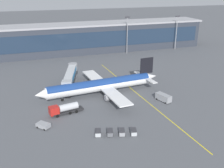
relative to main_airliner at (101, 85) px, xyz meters
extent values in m
plane|color=#515459|center=(7.44, -5.49, -3.83)|extent=(700.00, 700.00, 0.00)
cube|color=yellow|center=(13.06, -3.49, -3.83)|extent=(4.13, 79.92, 0.01)
cube|color=#2D333D|center=(1.32, 65.94, 4.06)|extent=(161.92, 18.50, 15.79)
cube|color=#1E2D42|center=(1.32, 56.63, 4.85)|extent=(157.06, 0.16, 8.84)
cube|color=#99999E|center=(1.32, 65.94, 12.46)|extent=(165.16, 18.87, 1.00)
cylinder|color=white|center=(-0.27, -0.02, -0.16)|extent=(39.65, 7.49, 4.15)
cylinder|color=navy|center=(-0.27, -0.02, 0.22)|extent=(38.85, 7.26, 3.98)
cone|color=white|center=(-21.37, -1.83, -0.16)|extent=(4.47, 4.28, 3.94)
cone|color=white|center=(21.03, 1.80, 0.26)|extent=(5.26, 3.93, 3.52)
cube|color=black|center=(18.88, 1.61, 5.03)|extent=(5.40, 0.82, 6.22)
cube|color=white|center=(18.74, -2.56, 0.47)|extent=(2.56, 6.78, 0.24)
cube|color=white|center=(18.03, 5.70, 0.47)|extent=(2.56, 6.78, 0.24)
cube|color=white|center=(2.10, -10.21, -0.47)|extent=(6.19, 16.91, 0.40)
cube|color=white|center=(0.34, 10.42, -0.47)|extent=(6.19, 16.91, 0.40)
cylinder|color=#939399|center=(0.85, -7.33, -1.91)|extent=(3.37, 2.54, 2.28)
cylinder|color=#939399|center=(-0.40, 7.37, -1.91)|extent=(3.37, 2.54, 2.28)
cylinder|color=black|center=(-14.42, -1.23, -3.33)|extent=(1.03, 0.48, 1.00)
cylinder|color=slate|center=(-14.42, -1.23, -2.53)|extent=(0.20, 0.20, 1.60)
cylinder|color=black|center=(2.25, -1.68, -3.33)|extent=(1.03, 0.48, 1.00)
cylinder|color=slate|center=(2.25, -1.68, -2.53)|extent=(0.20, 0.20, 1.60)
cylinder|color=black|center=(1.93, 2.04, -3.33)|extent=(1.03, 0.48, 1.00)
cylinder|color=slate|center=(1.93, 2.04, -2.53)|extent=(0.20, 0.20, 1.60)
cube|color=#B2B7BC|center=(-9.10, 11.32, 1.14)|extent=(8.81, 21.18, 2.80)
cube|color=#2D84C6|center=(-9.05, 11.31, 1.14)|extent=(7.97, 17.96, 1.54)
cube|color=#9EA3A8|center=(-12.06, 1.15, 1.14)|extent=(4.35, 4.08, 2.94)
cylinder|color=#4C4C51|center=(-12.06, 1.15, -2.04)|extent=(0.70, 0.70, 3.57)
cube|color=#262628|center=(-12.06, 1.15, -3.68)|extent=(2.23, 2.23, 0.30)
cylinder|color=gray|center=(-6.14, 21.49, 1.14)|extent=(3.90, 3.90, 3.08)
cylinder|color=gray|center=(-6.14, 21.49, -2.04)|extent=(1.80, 1.80, 3.57)
cube|color=#232326|center=(-14.10, -10.77, -3.08)|extent=(10.29, 4.32, 0.50)
cube|color=#B21E19|center=(-18.43, -11.59, -1.83)|extent=(3.22, 2.98, 2.50)
cube|color=black|center=(-19.67, -11.83, -1.33)|extent=(0.58, 2.29, 1.12)
cylinder|color=#B7BABF|center=(-13.83, -10.72, -1.73)|extent=(6.30, 3.28, 2.20)
cylinder|color=black|center=(-17.66, -12.66, -3.33)|extent=(1.05, 0.53, 1.00)
cylinder|color=black|center=(-18.10, -10.32, -3.33)|extent=(1.05, 0.53, 1.00)
cylinder|color=black|center=(-13.59, -11.89, -3.33)|extent=(1.05, 0.53, 1.00)
cylinder|color=black|center=(-14.03, -9.55, -3.33)|extent=(1.05, 0.53, 1.00)
cylinder|color=black|center=(-11.53, -11.50, -3.33)|extent=(1.05, 0.53, 1.00)
cylinder|color=black|center=(-11.97, -9.16, -3.33)|extent=(1.05, 0.53, 1.00)
cube|color=gray|center=(18.96, -12.35, -2.43)|extent=(3.94, 6.22, 2.20)
cube|color=black|center=(18.52, -10.97, -2.05)|extent=(2.59, 2.56, 0.66)
cylinder|color=black|center=(17.36, -10.73, -3.53)|extent=(0.42, 0.65, 0.60)
cylinder|color=black|center=(19.33, -10.10, -3.53)|extent=(0.42, 0.65, 0.60)
cylinder|color=black|center=(18.58, -14.60, -3.53)|extent=(0.42, 0.65, 0.60)
cylinder|color=black|center=(20.55, -13.97, -3.53)|extent=(0.42, 0.65, 0.60)
cube|color=gray|center=(-22.19, -17.53, -2.98)|extent=(4.25, 4.37, 1.10)
cube|color=black|center=(-22.83, -16.82, -2.79)|extent=(2.43, 2.37, 0.33)
cylinder|color=black|center=(-23.85, -17.23, -3.53)|extent=(0.59, 0.61, 0.60)
cylinder|color=black|center=(-22.31, -15.85, -3.53)|extent=(0.59, 0.61, 0.60)
cylinder|color=black|center=(-22.08, -19.21, -3.53)|extent=(0.59, 0.61, 0.60)
cylinder|color=black|center=(-20.53, -17.83, -3.53)|extent=(0.59, 0.61, 0.60)
cube|color=#B2B7BC|center=(-8.61, -26.31, -3.10)|extent=(2.16, 2.91, 1.10)
cube|color=#333338|center=(-8.61, -26.31, -2.40)|extent=(2.20, 2.97, 0.10)
cylinder|color=black|center=(-9.04, -25.11, -3.65)|extent=(0.21, 0.38, 0.36)
cylinder|color=black|center=(-7.60, -25.52, -3.65)|extent=(0.21, 0.38, 0.36)
cylinder|color=black|center=(-9.61, -27.11, -3.65)|extent=(0.21, 0.38, 0.36)
cylinder|color=black|center=(-8.17, -27.52, -3.65)|extent=(0.21, 0.38, 0.36)
cube|color=#595B60|center=(-5.53, -27.19, -3.10)|extent=(2.16, 2.91, 1.10)
cube|color=#333338|center=(-5.53, -27.19, -2.40)|extent=(2.20, 2.97, 0.10)
cylinder|color=black|center=(-5.96, -25.99, -3.65)|extent=(0.21, 0.38, 0.36)
cylinder|color=black|center=(-4.52, -26.40, -3.65)|extent=(0.21, 0.38, 0.36)
cylinder|color=black|center=(-6.54, -27.99, -3.65)|extent=(0.21, 0.38, 0.36)
cylinder|color=black|center=(-5.09, -28.40, -3.65)|extent=(0.21, 0.38, 0.36)
cube|color=gray|center=(-2.45, -28.08, -3.10)|extent=(2.16, 2.91, 1.10)
cube|color=#333338|center=(-2.45, -28.08, -2.40)|extent=(2.20, 2.97, 0.10)
cylinder|color=black|center=(-2.89, -26.87, -3.65)|extent=(0.21, 0.38, 0.36)
cylinder|color=black|center=(-1.45, -27.28, -3.65)|extent=(0.21, 0.38, 0.36)
cylinder|color=black|center=(-3.46, -28.87, -3.65)|extent=(0.21, 0.38, 0.36)
cylinder|color=black|center=(-2.02, -29.28, -3.65)|extent=(0.21, 0.38, 0.36)
cube|color=#B2B7BC|center=(0.62, -28.96, -3.10)|extent=(2.16, 2.91, 1.10)
cube|color=#333338|center=(0.62, -28.96, -2.40)|extent=(2.20, 2.97, 0.10)
cylinder|color=black|center=(0.19, -27.75, -3.65)|extent=(0.21, 0.38, 0.36)
cylinder|color=black|center=(1.63, -28.16, -3.65)|extent=(0.21, 0.38, 0.36)
cylinder|color=black|center=(-0.38, -29.75, -3.65)|extent=(0.21, 0.38, 0.36)
cylinder|color=black|center=(1.06, -30.16, -3.65)|extent=(0.21, 0.38, 0.36)
cylinder|color=gray|center=(64.11, 53.94, 6.02)|extent=(0.44, 0.44, 19.69)
cube|color=#333338|center=(64.11, 53.94, 16.26)|extent=(2.80, 0.50, 0.80)
cylinder|color=gray|center=(31.73, 53.94, 6.37)|extent=(0.44, 0.44, 20.41)
cube|color=#333338|center=(31.73, 53.94, 16.98)|extent=(2.80, 0.50, 0.80)
camera|label=1|loc=(-24.58, -85.09, 34.35)|focal=41.88mm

